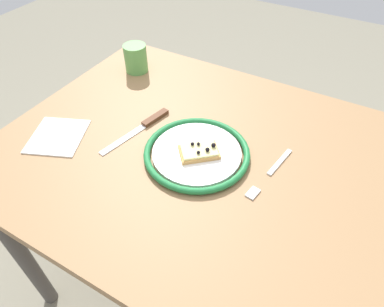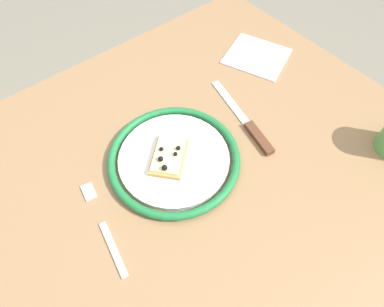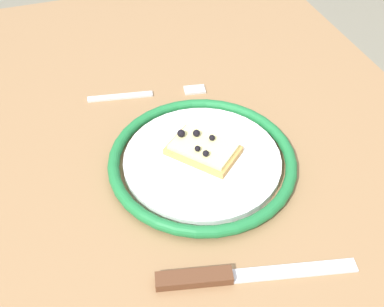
% 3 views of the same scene
% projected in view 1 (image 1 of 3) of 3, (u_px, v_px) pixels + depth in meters
% --- Properties ---
extents(ground_plane, '(6.00, 6.00, 0.00)m').
position_uv_depth(ground_plane, '(204.00, 282.00, 1.38)').
color(ground_plane, gray).
extents(dining_table, '(1.11, 0.82, 0.74)m').
position_uv_depth(dining_table, '(209.00, 178.00, 0.93)').
color(dining_table, '#936D47').
rests_on(dining_table, ground_plane).
extents(plate, '(0.27, 0.27, 0.02)m').
position_uv_depth(plate, '(197.00, 153.00, 0.86)').
color(plate, white).
rests_on(plate, dining_table).
extents(pizza_slice_near, '(0.12, 0.11, 0.03)m').
position_uv_depth(pizza_slice_near, '(199.00, 151.00, 0.84)').
color(pizza_slice_near, tan).
rests_on(pizza_slice_near, plate).
extents(knife, '(0.07, 0.24, 0.01)m').
position_uv_depth(knife, '(147.00, 123.00, 0.95)').
color(knife, silver).
rests_on(knife, dining_table).
extents(fork, '(0.05, 0.20, 0.00)m').
position_uv_depth(fork, '(270.00, 173.00, 0.82)').
color(fork, silver).
rests_on(fork, dining_table).
extents(cup, '(0.08, 0.08, 0.09)m').
position_uv_depth(cup, '(136.00, 58.00, 1.13)').
color(cup, '#599E4C').
rests_on(cup, dining_table).
extents(napkin, '(0.19, 0.19, 0.00)m').
position_uv_depth(napkin, '(58.00, 136.00, 0.92)').
color(napkin, white).
rests_on(napkin, dining_table).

